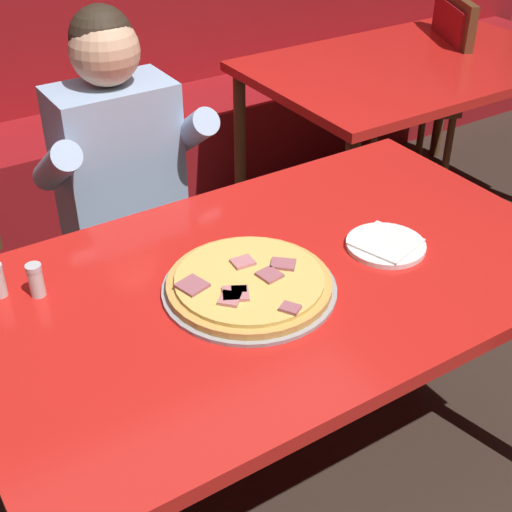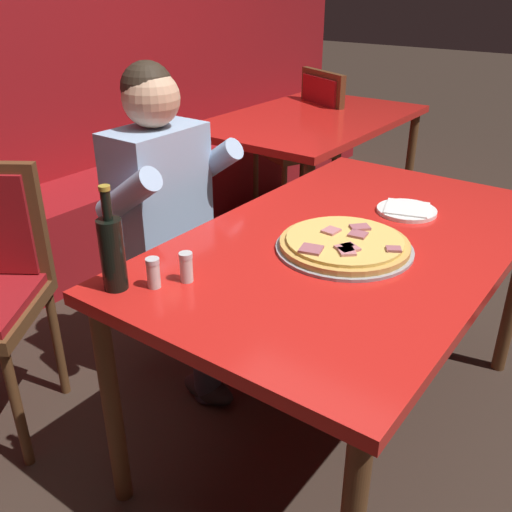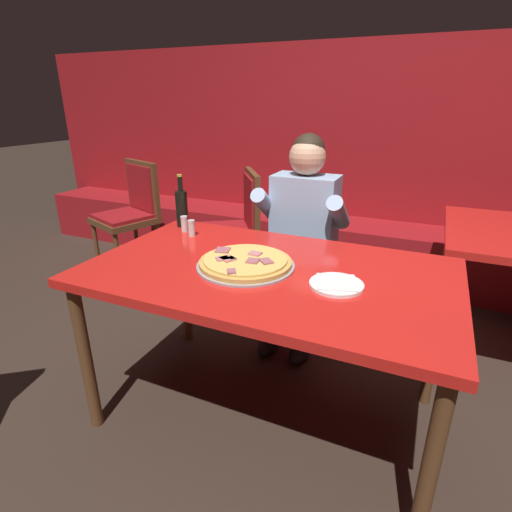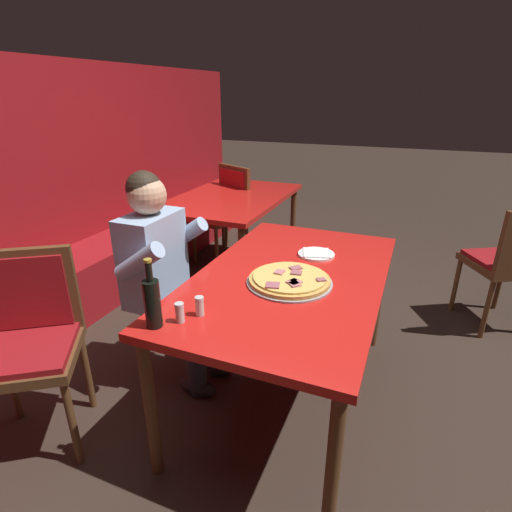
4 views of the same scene
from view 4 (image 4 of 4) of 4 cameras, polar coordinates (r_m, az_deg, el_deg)
name	(u,v)px [view 4 (image 4 of 4)]	position (r m, az deg, el deg)	size (l,w,h in m)	color
ground_plane	(286,394)	(2.50, 4.37, -19.09)	(24.00, 24.00, 0.00)	#33261E
booth_bench	(45,302)	(3.32, -27.87, -5.84)	(6.46, 0.48, 0.46)	maroon
main_dining_table	(290,288)	(2.10, 4.93, -4.51)	(1.55, 0.92, 0.78)	brown
pizza	(289,280)	(1.97, 4.81, -3.40)	(0.42, 0.42, 0.05)	#9E9EA3
plate_white_paper	(316,254)	(2.32, 8.60, 0.29)	(0.21, 0.21, 0.02)	white
beer_bottle	(152,302)	(1.63, -14.60, -6.33)	(0.07, 0.07, 0.29)	black
shaker_parmesan	(180,314)	(1.67, -10.83, -8.08)	(0.04, 0.04, 0.09)	silver
shaker_red_pepper_flakes	(200,307)	(1.70, -8.05, -7.23)	(0.04, 0.04, 0.09)	silver
diner_seated_blue_shirt	(167,273)	(2.31, -12.56, -2.34)	(0.53, 0.53, 1.27)	black
dining_chair_far_right	(512,258)	(3.35, 32.70, -0.27)	(0.60, 0.60, 0.95)	brown
dining_chair_near_left	(29,333)	(2.23, -29.64, -9.58)	(0.61, 0.61, 0.97)	brown
dining_chair_far_left	(225,208)	(4.02, -4.41, 6.90)	(0.59, 0.59, 0.99)	brown
background_dining_table	(231,204)	(3.69, -3.57, 7.38)	(1.43, 0.92, 0.78)	brown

